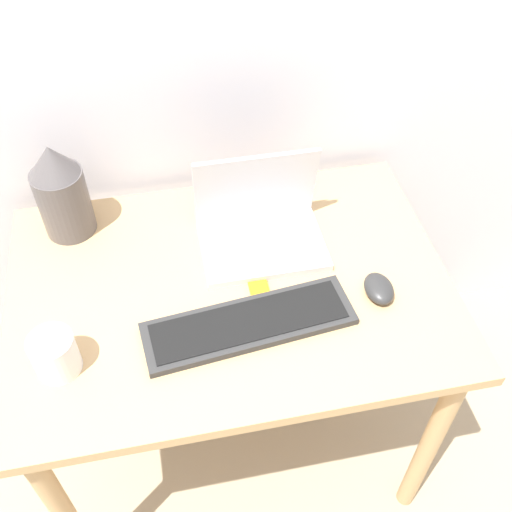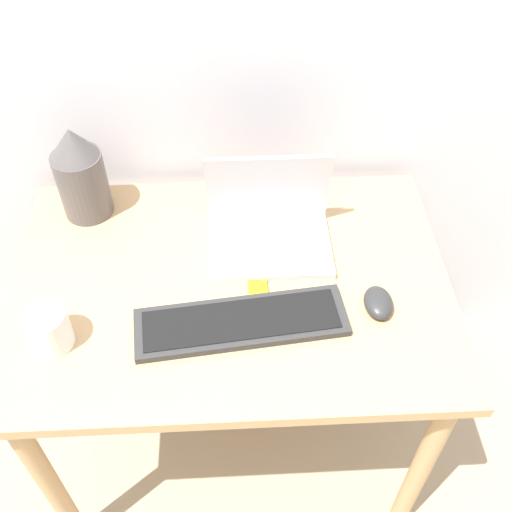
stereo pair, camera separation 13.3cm
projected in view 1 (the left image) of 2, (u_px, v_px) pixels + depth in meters
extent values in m
cube|color=tan|center=(230.00, 288.00, 1.42)|extent=(1.04, 0.73, 0.03)
cylinder|color=tan|center=(430.00, 443.00, 1.55)|extent=(0.05, 0.05, 0.73)
cylinder|color=tan|center=(69.00, 314.00, 1.84)|extent=(0.05, 0.05, 0.73)
cylinder|color=tan|center=(357.00, 269.00, 1.96)|extent=(0.05, 0.05, 0.73)
cube|color=silver|center=(262.00, 245.00, 1.48)|extent=(0.30, 0.22, 0.02)
cube|color=#B7B7BC|center=(263.00, 245.00, 1.46)|extent=(0.25, 0.12, 0.00)
cube|color=silver|center=(256.00, 187.00, 1.45)|extent=(0.30, 0.05, 0.22)
cube|color=#0F1938|center=(255.00, 184.00, 1.46)|extent=(0.26, 0.03, 0.18)
cube|color=#2D2D2D|center=(249.00, 324.00, 1.32)|extent=(0.48, 0.18, 0.02)
cube|color=black|center=(249.00, 321.00, 1.31)|extent=(0.44, 0.15, 0.00)
ellipsoid|color=#2D2D2D|center=(379.00, 288.00, 1.37)|extent=(0.07, 0.09, 0.04)
cylinder|color=#514C4C|center=(64.00, 202.00, 1.47)|extent=(0.13, 0.13, 0.18)
cone|color=#514C4C|center=(51.00, 160.00, 1.37)|extent=(0.12, 0.12, 0.08)
cube|color=orange|center=(259.00, 291.00, 1.39)|extent=(0.04, 0.06, 0.01)
cylinder|color=white|center=(55.00, 354.00, 1.22)|extent=(0.09, 0.09, 0.10)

